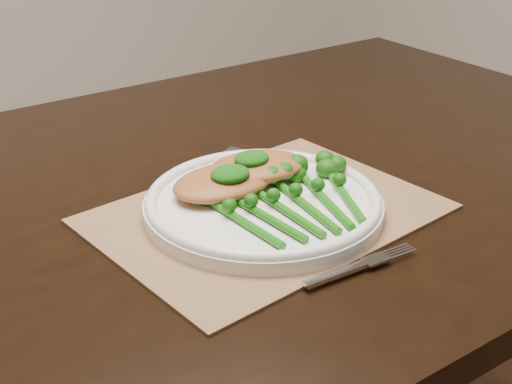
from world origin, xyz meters
TOP-DOWN VIEW (x-y plane):
  - placemat at (0.15, -0.05)m, footprint 0.44×0.34m
  - dinner_plate at (0.15, -0.05)m, footprint 0.30×0.30m
  - knife at (0.12, 0.09)m, footprint 0.18×0.09m
  - fork at (0.17, -0.22)m, footprint 0.15×0.02m
  - chicken_fillet_left at (0.12, -0.00)m, footprint 0.14×0.10m
  - chicken_fillet_right at (0.17, 0.00)m, footprint 0.15×0.11m
  - pesto_dollop_left at (0.12, -0.02)m, footprint 0.05×0.04m
  - pesto_dollop_right at (0.16, 0.00)m, footprint 0.05×0.04m
  - broccolini_bundle at (0.16, -0.10)m, footprint 0.19×0.20m

SIDE VIEW (x-z plane):
  - placemat at x=0.15m, z-range 0.75..0.75m
  - fork at x=0.17m, z-range 0.76..0.76m
  - knife at x=0.12m, z-range 0.75..0.76m
  - dinner_plate at x=0.15m, z-range 0.75..0.78m
  - broccolini_bundle at x=0.16m, z-range 0.76..0.80m
  - chicken_fillet_left at x=0.12m, z-range 0.77..0.80m
  - chicken_fillet_right at x=0.17m, z-range 0.78..0.80m
  - pesto_dollop_left at x=0.12m, z-range 0.79..0.81m
  - pesto_dollop_right at x=0.16m, z-range 0.80..0.81m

